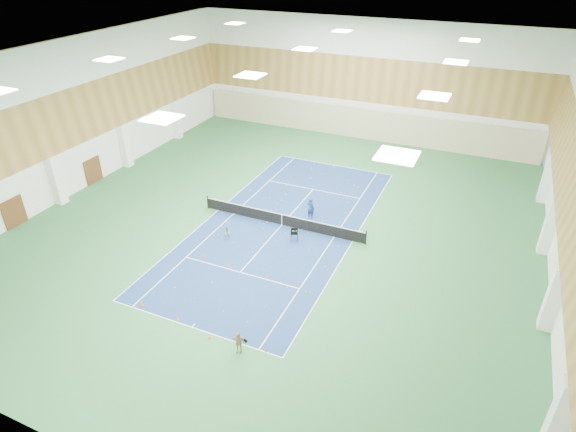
{
  "coord_description": "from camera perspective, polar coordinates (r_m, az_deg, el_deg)",
  "views": [
    {
      "loc": [
        12.84,
        -27.79,
        18.51
      ],
      "look_at": [
        1.28,
        -1.74,
        2.0
      ],
      "focal_mm": 30.0,
      "sensor_mm": 36.0,
      "label": 1
    }
  ],
  "objects": [
    {
      "name": "ceiling_light_grid",
      "position": [
        31.31,
        -0.89,
        17.94
      ],
      "size": [
        21.4,
        25.4,
        0.06
      ],
      "primitive_type": null,
      "color": "white",
      "rests_on": "room_shell"
    },
    {
      "name": "court_surface",
      "position": [
        35.77,
        -0.74,
        -1.07
      ],
      "size": [
        10.97,
        23.77,
        0.01
      ],
      "primitive_type": "cube",
      "color": "navy",
      "rests_on": "ground"
    },
    {
      "name": "wood_cladding",
      "position": [
        32.37,
        -0.83,
        11.14
      ],
      "size": [
        36.0,
        40.0,
        8.0
      ],
      "primitive_type": null,
      "color": "#A0773B",
      "rests_on": "room_shell"
    },
    {
      "name": "ball_cart",
      "position": [
        33.76,
        0.75,
        -2.27
      ],
      "size": [
        0.66,
        0.66,
        0.89
      ],
      "primitive_type": null,
      "rotation": [
        0.0,
        0.0,
        0.37
      ],
      "color": "black",
      "rests_on": "ground"
    },
    {
      "name": "cone_svc_c",
      "position": [
        30.49,
        -2.6,
        -7.08
      ],
      "size": [
        0.19,
        0.19,
        0.21
      ],
      "primitive_type": "cone",
      "color": "#DB450B",
      "rests_on": "ground"
    },
    {
      "name": "cone_svc_d",
      "position": [
        29.94,
        1.22,
        -7.85
      ],
      "size": [
        0.2,
        0.2,
        0.22
      ],
      "primitive_type": "cone",
      "color": "orange",
      "rests_on": "ground"
    },
    {
      "name": "cone_svc_a",
      "position": [
        32.7,
        -9.85,
        -4.67
      ],
      "size": [
        0.19,
        0.19,
        0.21
      ],
      "primitive_type": "cone",
      "color": "#FF590D",
      "rests_on": "ground"
    },
    {
      "name": "back_curtain",
      "position": [
        52.07,
        8.49,
        10.81
      ],
      "size": [
        35.4,
        0.16,
        3.2
      ],
      "primitive_type": "cube",
      "color": "#C6B793",
      "rests_on": "ground"
    },
    {
      "name": "child_apron",
      "position": [
        25.46,
        -5.9,
        -14.65
      ],
      "size": [
        0.81,
        0.46,
        1.3
      ],
      "primitive_type": "imported",
      "rotation": [
        0.0,
        0.0,
        0.2
      ],
      "color": "tan",
      "rests_on": "ground"
    },
    {
      "name": "cone_svc_b",
      "position": [
        31.62,
        -7.02,
        -5.76
      ],
      "size": [
        0.2,
        0.2,
        0.22
      ],
      "primitive_type": "cone",
      "color": "#E5590C",
      "rests_on": "ground"
    },
    {
      "name": "cone_base_a",
      "position": [
        29.62,
        -16.98,
        -9.88
      ],
      "size": [
        0.22,
        0.22,
        0.24
      ],
      "primitive_type": "cone",
      "color": "#F25D0C",
      "rests_on": "ground"
    },
    {
      "name": "tennis_net",
      "position": [
        35.49,
        -0.74,
        -0.32
      ],
      "size": [
        12.8,
        0.1,
        1.1
      ],
      "primitive_type": null,
      "color": "black",
      "rests_on": "ground"
    },
    {
      "name": "cone_base_b",
      "position": [
        28.12,
        -13.03,
        -11.74
      ],
      "size": [
        0.2,
        0.2,
        0.22
      ],
      "primitive_type": "cone",
      "color": "orange",
      "rests_on": "ground"
    },
    {
      "name": "door_left_b",
      "position": [
        44.96,
        -22.09,
        5.01
      ],
      "size": [
        0.08,
        1.8,
        2.2
      ],
      "primitive_type": "cube",
      "color": "#593319",
      "rests_on": "ground"
    },
    {
      "name": "cone_base_d",
      "position": [
        25.77,
        -2.64,
        -15.55
      ],
      "size": [
        0.18,
        0.18,
        0.19
      ],
      "primitive_type": "cone",
      "color": "#DD540B",
      "rests_on": "ground"
    },
    {
      "name": "coach",
      "position": [
        36.3,
        2.71,
        0.95
      ],
      "size": [
        0.7,
        0.55,
        1.7
      ],
      "primitive_type": "imported",
      "rotation": [
        0.0,
        0.0,
        2.89
      ],
      "color": "navy",
      "rests_on": "ground"
    },
    {
      "name": "door_left_a",
      "position": [
        40.51,
        -29.73,
        0.37
      ],
      "size": [
        0.08,
        1.8,
        2.2
      ],
      "primitive_type": "cube",
      "color": "#593319",
      "rests_on": "ground"
    },
    {
      "name": "room_shell",
      "position": [
        33.07,
        -0.81,
        7.86
      ],
      "size": [
        36.0,
        40.0,
        12.0
      ],
      "primitive_type": null,
      "color": "white",
      "rests_on": "ground"
    },
    {
      "name": "tennis_balls_scatter",
      "position": [
        35.75,
        -0.74,
        -1.01
      ],
      "size": [
        10.57,
        22.77,
        0.07
      ],
      "primitive_type": null,
      "color": "#CEE126",
      "rests_on": "ground"
    },
    {
      "name": "ground",
      "position": [
        35.77,
        -0.74,
        -1.08
      ],
      "size": [
        40.0,
        40.0,
        0.0
      ],
      "primitive_type": "plane",
      "color": "#2A6438",
      "rests_on": "ground"
    },
    {
      "name": "cone_base_c",
      "position": [
        26.69,
        -9.29,
        -14.01
      ],
      "size": [
        0.19,
        0.19,
        0.21
      ],
      "primitive_type": "cone",
      "color": "#FF610D",
      "rests_on": "ground"
    },
    {
      "name": "child_court",
      "position": [
        34.13,
        -7.18,
        -1.98
      ],
      "size": [
        0.62,
        0.56,
        1.04
      ],
      "primitive_type": "imported",
      "rotation": [
        0.0,
        0.0,
        0.41
      ],
      "color": "#9A9AA3",
      "rests_on": "ground"
    }
  ]
}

